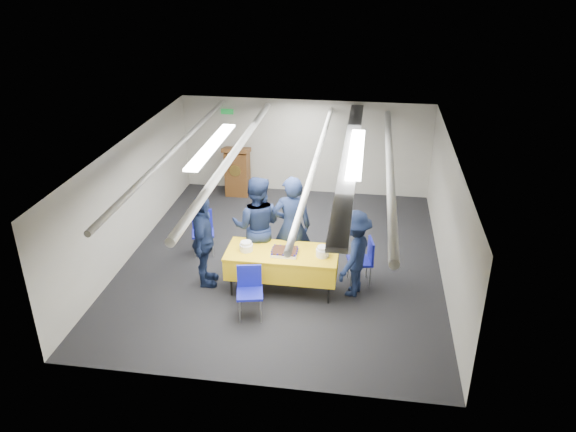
# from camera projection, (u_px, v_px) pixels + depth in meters

# --- Properties ---
(ground) EXTENTS (7.00, 7.00, 0.00)m
(ground) POSITION_uv_depth(u_px,v_px,m) (283.00, 260.00, 10.95)
(ground) COLOR black
(ground) RESTS_ON ground
(room_shell) EXTENTS (6.00, 7.00, 2.30)m
(room_shell) POSITION_uv_depth(u_px,v_px,m) (291.00, 165.00, 10.52)
(room_shell) COLOR beige
(room_shell) RESTS_ON ground
(serving_table) EXTENTS (1.94, 0.85, 0.77)m
(serving_table) POSITION_uv_depth(u_px,v_px,m) (282.00, 262.00, 9.76)
(serving_table) COLOR black
(serving_table) RESTS_ON ground
(sheet_cake) EXTENTS (0.46, 0.35, 0.08)m
(sheet_cake) POSITION_uv_depth(u_px,v_px,m) (285.00, 252.00, 9.58)
(sheet_cake) COLOR white
(sheet_cake) RESTS_ON serving_table
(plate_stack_left) EXTENTS (0.23, 0.23, 0.17)m
(plate_stack_left) POSITION_uv_depth(u_px,v_px,m) (246.00, 246.00, 9.67)
(plate_stack_left) COLOR white
(plate_stack_left) RESTS_ON serving_table
(plate_stack_right) EXTENTS (0.22, 0.22, 0.18)m
(plate_stack_right) POSITION_uv_depth(u_px,v_px,m) (323.00, 252.00, 9.49)
(plate_stack_right) COLOR white
(plate_stack_right) RESTS_ON serving_table
(podium) EXTENTS (0.62, 0.53, 1.25)m
(podium) POSITION_uv_depth(u_px,v_px,m) (237.00, 171.00, 13.61)
(podium) COLOR brown
(podium) RESTS_ON ground
(chair_near) EXTENTS (0.50, 0.50, 0.87)m
(chair_near) POSITION_uv_depth(u_px,v_px,m) (250.00, 286.00, 9.11)
(chair_near) COLOR gray
(chair_near) RESTS_ON ground
(chair_right) EXTENTS (0.50, 0.50, 0.87)m
(chair_right) POSITION_uv_depth(u_px,v_px,m) (365.00, 257.00, 9.98)
(chair_right) COLOR gray
(chair_right) RESTS_ON ground
(chair_left) EXTENTS (0.52, 0.52, 0.87)m
(chair_left) POSITION_uv_depth(u_px,v_px,m) (203.00, 227.00, 11.03)
(chair_left) COLOR gray
(chair_left) RESTS_ON ground
(sailor_a) EXTENTS (0.80, 0.62, 1.94)m
(sailor_a) POSITION_uv_depth(u_px,v_px,m) (292.00, 227.00, 10.07)
(sailor_a) COLOR black
(sailor_a) RESTS_ON ground
(sailor_b) EXTENTS (0.95, 0.75, 1.90)m
(sailor_b) POSITION_uv_depth(u_px,v_px,m) (257.00, 226.00, 10.15)
(sailor_b) COLOR black
(sailor_b) RESTS_ON ground
(sailor_c) EXTENTS (0.55, 1.05, 1.72)m
(sailor_c) POSITION_uv_depth(u_px,v_px,m) (204.00, 241.00, 9.81)
(sailor_c) COLOR black
(sailor_c) RESTS_ON ground
(sailor_d) EXTENTS (0.86, 1.14, 1.57)m
(sailor_d) POSITION_uv_depth(u_px,v_px,m) (354.00, 254.00, 9.57)
(sailor_d) COLOR black
(sailor_d) RESTS_ON ground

